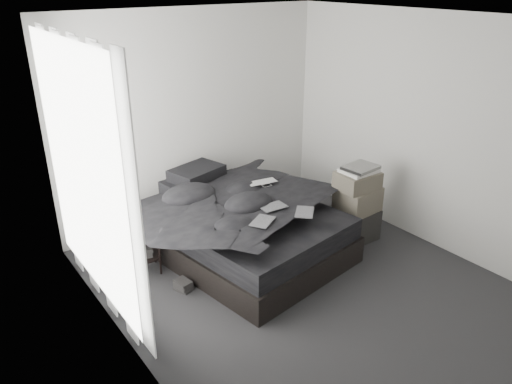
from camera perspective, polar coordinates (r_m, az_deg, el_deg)
floor at (r=5.26m, az=5.23°, el=-10.37°), size 3.60×4.20×0.01m
ceiling at (r=4.37m, az=6.56°, el=19.11°), size 3.60×4.20×0.01m
wall_back at (r=6.29m, az=-7.07°, el=8.48°), size 3.60×0.01×2.60m
wall_left at (r=3.79m, az=-15.03°, el=-2.84°), size 0.01×4.20×2.60m
wall_right at (r=5.96m, az=18.98°, el=6.47°), size 0.01×4.20×2.60m
window_left at (r=4.57m, az=-19.14°, el=1.97°), size 0.02×2.00×2.30m
curtain_left at (r=4.60m, az=-18.44°, el=1.30°), size 0.06×2.12×2.48m
bed at (r=5.71m, az=-1.54°, el=-5.58°), size 1.94×2.38×0.29m
mattress at (r=5.58m, az=-1.57°, el=-3.24°), size 1.87×2.31×0.23m
duvet at (r=5.44m, az=-1.22°, el=-1.16°), size 1.85×2.06×0.25m
pillow_lower at (r=6.06m, az=-7.40°, el=0.80°), size 0.71×0.53×0.15m
pillow_upper at (r=6.03m, az=-6.79°, el=2.17°), size 0.69×0.56×0.14m
laptop at (r=5.71m, az=0.94°, el=1.62°), size 0.38×0.28×0.03m
comic_a at (r=4.88m, az=0.77°, el=-2.54°), size 0.33×0.29×0.01m
comic_b at (r=5.18m, az=1.98°, el=-0.84°), size 0.28×0.19×0.01m
comic_c at (r=5.08m, az=5.61°, el=-1.38°), size 0.32×0.32×0.01m
side_stand at (r=5.42m, az=-12.63°, el=-6.02°), size 0.39×0.39×0.61m
papers at (r=5.27m, az=-12.81°, el=-3.12°), size 0.24×0.18×0.01m
floor_books at (r=5.16m, az=-8.32°, el=-10.46°), size 0.16×0.20×0.12m
box_lower at (r=6.07m, az=11.15°, el=-3.68°), size 0.51×0.40×0.38m
box_mid at (r=5.93m, az=11.55°, el=-0.85°), size 0.50×0.41×0.29m
box_upper at (r=5.83m, az=11.51°, el=1.31°), size 0.47×0.39×0.20m
art_book_white at (r=5.79m, az=11.68°, el=2.42°), size 0.39×0.31×0.04m
art_book_snake at (r=5.78m, az=11.87°, el=2.75°), size 0.40×0.33×0.04m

